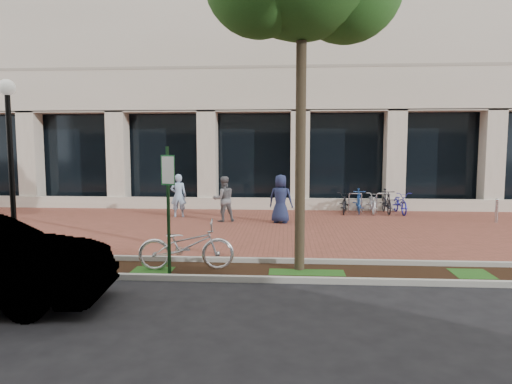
# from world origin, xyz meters

# --- Properties ---
(ground) EXTENTS (120.00, 120.00, 0.00)m
(ground) POSITION_xyz_m (0.00, 0.00, 0.00)
(ground) COLOR black
(ground) RESTS_ON ground
(brick_plaza) EXTENTS (40.00, 9.00, 0.01)m
(brick_plaza) POSITION_xyz_m (0.00, 0.00, 0.01)
(brick_plaza) COLOR brown
(brick_plaza) RESTS_ON ground
(planting_strip) EXTENTS (40.00, 1.50, 0.01)m
(planting_strip) POSITION_xyz_m (0.00, -5.25, 0.01)
(planting_strip) COLOR black
(planting_strip) RESTS_ON ground
(curb_plaza_side) EXTENTS (40.00, 0.12, 0.12)m
(curb_plaza_side) POSITION_xyz_m (0.00, -4.50, 0.06)
(curb_plaza_side) COLOR #A5A59B
(curb_plaza_side) RESTS_ON ground
(curb_street_side) EXTENTS (40.00, 0.12, 0.12)m
(curb_street_side) POSITION_xyz_m (0.00, -6.00, 0.06)
(curb_street_side) COLOR #A5A59B
(curb_street_side) RESTS_ON ground
(near_office_building) EXTENTS (40.00, 12.12, 16.00)m
(near_office_building) POSITION_xyz_m (0.00, 10.47, 10.05)
(near_office_building) COLOR beige
(near_office_building) RESTS_ON ground
(parking_sign) EXTENTS (0.34, 0.07, 2.69)m
(parking_sign) POSITION_xyz_m (-1.00, -5.60, 1.69)
(parking_sign) COLOR #123317
(parking_sign) RESTS_ON ground
(lamppost) EXTENTS (0.36, 0.36, 4.18)m
(lamppost) POSITION_xyz_m (-4.80, -4.89, 2.37)
(lamppost) COLOR black
(lamppost) RESTS_ON ground
(locked_bicycle) EXTENTS (2.15, 0.98, 1.09)m
(locked_bicycle) POSITION_xyz_m (-0.73, -5.19, 0.54)
(locked_bicycle) COLOR silver
(locked_bicycle) RESTS_ON ground
(pedestrian_left) EXTENTS (0.64, 0.46, 1.65)m
(pedestrian_left) POSITION_xyz_m (-2.67, 2.18, 0.83)
(pedestrian_left) COLOR #8EAFD4
(pedestrian_left) RESTS_ON ground
(pedestrian_mid) EXTENTS (0.96, 0.87, 1.63)m
(pedestrian_mid) POSITION_xyz_m (-0.81, 1.25, 0.82)
(pedestrian_mid) COLOR slate
(pedestrian_mid) RESTS_ON ground
(pedestrian_right) EXTENTS (0.94, 0.71, 1.72)m
(pedestrian_right) POSITION_xyz_m (1.24, 1.09, 0.86)
(pedestrian_right) COLOR #1C2346
(pedestrian_right) RESTS_ON ground
(bollard) EXTENTS (0.12, 0.12, 0.86)m
(bollard) POSITION_xyz_m (8.88, 1.70, 0.44)
(bollard) COLOR silver
(bollard) RESTS_ON ground
(bike_rack_cluster) EXTENTS (2.97, 1.77, 0.99)m
(bike_rack_cluster) POSITION_xyz_m (4.89, 3.64, 0.46)
(bike_rack_cluster) COLOR black
(bike_rack_cluster) RESTS_ON ground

